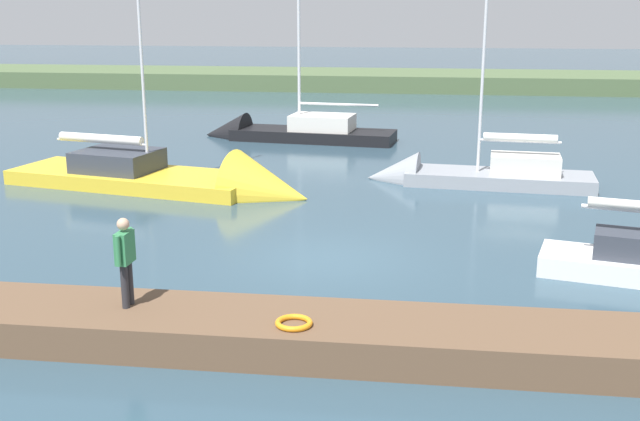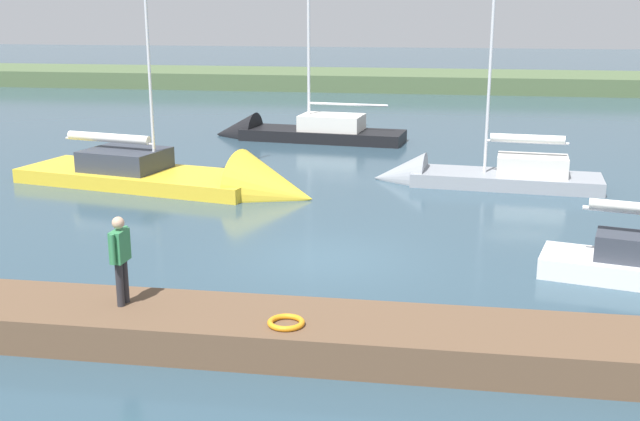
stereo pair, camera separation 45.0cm
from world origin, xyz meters
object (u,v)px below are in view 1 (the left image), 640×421
(sailboat_far_right, at_px, (462,179))
(person_on_dock, at_px, (125,256))
(sailboat_far_left, at_px, (192,186))
(sailboat_near_dock, at_px, (284,135))
(life_ring_buoy, at_px, (294,323))

(sailboat_far_right, height_order, person_on_dock, sailboat_far_right)
(sailboat_far_left, height_order, sailboat_near_dock, sailboat_far_left)
(sailboat_far_left, bearing_deg, person_on_dock, -66.48)
(life_ring_buoy, relative_size, person_on_dock, 0.39)
(life_ring_buoy, bearing_deg, sailboat_near_dock, -79.39)
(life_ring_buoy, relative_size, sailboat_far_right, 0.07)
(sailboat_far_right, distance_m, sailboat_near_dock, 11.44)
(sailboat_far_left, relative_size, person_on_dock, 7.62)
(sailboat_near_dock, distance_m, person_on_dock, 22.52)
(sailboat_near_dock, xyz_separation_m, person_on_dock, (-1.10, 22.44, 1.44))
(sailboat_far_left, bearing_deg, sailboat_near_dock, 95.47)
(sailboat_far_right, bearing_deg, sailboat_near_dock, -41.25)
(life_ring_buoy, xyz_separation_m, sailboat_far_left, (5.56, -12.38, -0.58))
(sailboat_far_right, height_order, sailboat_far_left, sailboat_far_left)
(sailboat_near_dock, relative_size, person_on_dock, 6.26)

